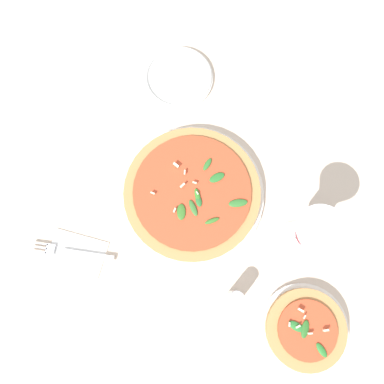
# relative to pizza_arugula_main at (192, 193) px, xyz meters

# --- Properties ---
(ground_plane) EXTENTS (6.00, 6.00, 0.00)m
(ground_plane) POSITION_rel_pizza_arugula_main_xyz_m (0.02, -0.02, -0.02)
(ground_plane) COLOR beige
(pizza_arugula_main) EXTENTS (0.33, 0.33, 0.05)m
(pizza_arugula_main) POSITION_rel_pizza_arugula_main_xyz_m (0.00, 0.00, 0.00)
(pizza_arugula_main) COLOR white
(pizza_arugula_main) RESTS_ON ground_plane
(pizza_personal_side) EXTENTS (0.19, 0.19, 0.05)m
(pizza_personal_side) POSITION_rel_pizza_arugula_main_xyz_m (-0.23, 0.30, -0.00)
(pizza_personal_side) COLOR white
(pizza_personal_side) RESTS_ON ground_plane
(wine_glass) EXTENTS (0.09, 0.09, 0.18)m
(wine_glass) POSITION_rel_pizza_arugula_main_xyz_m (-0.23, 0.11, 0.11)
(wine_glass) COLOR white
(wine_glass) RESTS_ON ground_plane
(napkin) EXTENTS (0.14, 0.11, 0.01)m
(napkin) POSITION_rel_pizza_arugula_main_xyz_m (0.26, 0.13, -0.01)
(napkin) COLOR white
(napkin) RESTS_ON ground_plane
(fork) EXTENTS (0.19, 0.05, 0.00)m
(fork) POSITION_rel_pizza_arugula_main_xyz_m (0.27, 0.12, -0.01)
(fork) COLOR silver
(fork) RESTS_ON ground_plane
(side_plate_white) EXTENTS (0.17, 0.17, 0.02)m
(side_plate_white) POSITION_rel_pizza_arugula_main_xyz_m (0.03, -0.29, -0.01)
(side_plate_white) COLOR white
(side_plate_white) RESTS_ON ground_plane
(shaker_pepper) EXTENTS (0.03, 0.03, 0.07)m
(shaker_pepper) POSITION_rel_pizza_arugula_main_xyz_m (-0.08, 0.23, 0.02)
(shaker_pepper) COLOR silver
(shaker_pepper) RESTS_ON ground_plane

